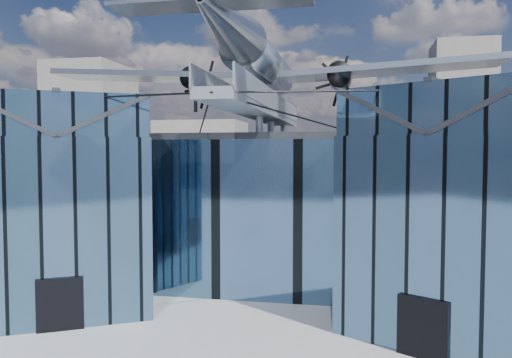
# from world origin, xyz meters

# --- Properties ---
(ground_plane) EXTENTS (120.00, 120.00, 0.00)m
(ground_plane) POSITION_xyz_m (0.00, 0.00, 0.00)
(ground_plane) COLOR gray
(museum) EXTENTS (32.88, 24.50, 17.60)m
(museum) POSITION_xyz_m (0.00, 5.82, 5.54)
(museum) COLOR #44678A
(museum) RESTS_ON ground
(bg_towers) EXTENTS (77.00, 24.50, 26.00)m
(bg_towers) POSITION_xyz_m (1.45, 50.49, 10.01)
(bg_towers) COLOR slate
(bg_towers) RESTS_ON ground
(tree_side_w) EXTENTS (3.69, 3.69, 4.70)m
(tree_side_w) POSITION_xyz_m (-24.68, 12.29, 3.18)
(tree_side_w) COLOR #332014
(tree_side_w) RESTS_ON ground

